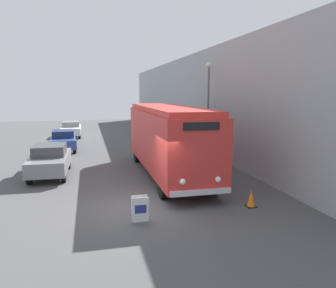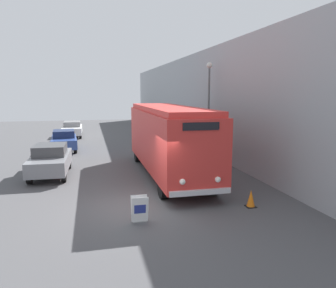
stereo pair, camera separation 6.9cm
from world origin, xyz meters
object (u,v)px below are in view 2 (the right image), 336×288
parked_car_mid (64,140)px  vintage_bus (168,137)px  parked_car_near (50,160)px  traffic_cone (251,199)px  sign_board (140,209)px  streetlamp (209,97)px  parked_car_far (72,129)px

parked_car_mid → vintage_bus: bearing=-60.8°
parked_car_near → traffic_cone: bearing=-39.3°
sign_board → parked_car_mid: (-3.37, 14.47, 0.34)m
sign_board → parked_car_mid: parked_car_mid is taller
streetlamp → parked_car_mid: streetlamp is taller
streetlamp → parked_car_far: (-8.90, 13.12, -3.18)m
vintage_bus → streetlamp: 5.21m
sign_board → parked_car_far: (-3.17, 22.26, 0.34)m
sign_board → parked_car_near: bearing=116.4°
traffic_cone → sign_board: bearing=-174.3°
parked_car_far → vintage_bus: bearing=-72.1°
parked_car_mid → traffic_cone: size_ratio=6.42×
streetlamp → traffic_cone: 9.56m
parked_car_near → parked_car_mid: 7.41m
vintage_bus → sign_board: bearing=-112.1°
vintage_bus → parked_car_near: vintage_bus is taller
vintage_bus → parked_car_mid: size_ratio=2.43×
vintage_bus → streetlamp: bearing=44.9°
parked_car_near → parked_car_mid: parked_car_near is taller
streetlamp → parked_car_near: (-9.24, -2.08, -3.13)m
parked_car_near → streetlamp: bearing=14.1°
vintage_bus → parked_car_far: (-5.49, 16.52, -1.21)m
sign_board → traffic_cone: sign_board is taller
vintage_bus → streetlamp: streetlamp is taller
parked_car_far → streetlamp: bearing=-56.4°
parked_car_mid → sign_board: bearing=-80.8°
sign_board → streetlamp: (5.74, 9.14, 3.52)m
parked_car_near → parked_car_mid: bearing=90.4°
vintage_bus → sign_board: vintage_bus is taller
sign_board → streetlamp: 11.35m
parked_car_mid → parked_car_far: bearing=84.6°
sign_board → parked_car_near: size_ratio=0.20×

